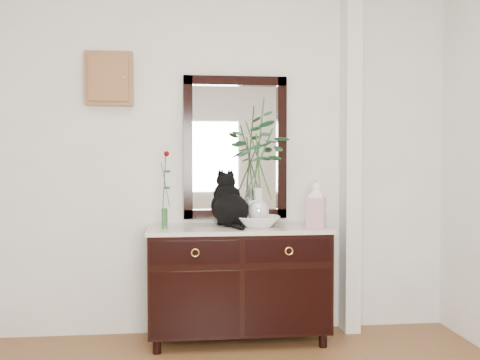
{
  "coord_description": "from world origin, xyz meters",
  "views": [
    {
      "loc": [
        -0.32,
        -2.16,
        1.33
      ],
      "look_at": [
        0.1,
        1.63,
        1.2
      ],
      "focal_mm": 40.0,
      "sensor_mm": 36.0,
      "label": 1
    }
  ],
  "objects": [
    {
      "name": "lotus_bowl",
      "position": [
        0.25,
        1.73,
        0.89
      ],
      "size": [
        0.37,
        0.37,
        0.08
      ],
      "primitive_type": "imported",
      "rotation": [
        0.0,
        0.0,
        -0.15
      ],
      "color": "white",
      "rests_on": "sideboard"
    },
    {
      "name": "sideboard",
      "position": [
        0.1,
        1.73,
        0.47
      ],
      "size": [
        1.33,
        0.52,
        0.82
      ],
      "color": "black",
      "rests_on": "ground"
    },
    {
      "name": "pilaster",
      "position": [
        1.0,
        1.9,
        1.35
      ],
      "size": [
        0.12,
        0.2,
        2.7
      ],
      "primitive_type": "cube",
      "color": "white",
      "rests_on": "ground"
    },
    {
      "name": "vase_branches",
      "position": [
        0.25,
        1.73,
        1.34
      ],
      "size": [
        0.5,
        0.5,
        0.94
      ],
      "primitive_type": null,
      "rotation": [
        0.0,
        0.0,
        -0.12
      ],
      "color": "silver",
      "rests_on": "lotus_bowl"
    },
    {
      "name": "bud_vase_rose",
      "position": [
        -0.44,
        1.7,
        1.13
      ],
      "size": [
        0.08,
        0.08,
        0.57
      ],
      "primitive_type": null,
      "rotation": [
        0.0,
        0.0,
        0.21
      ],
      "color": "#2D5E2E",
      "rests_on": "sideboard"
    },
    {
      "name": "wall_mirror",
      "position": [
        0.1,
        1.97,
        1.44
      ],
      "size": [
        0.8,
        0.06,
        1.1
      ],
      "color": "black",
      "rests_on": "wall_back"
    },
    {
      "name": "key_cabinet",
      "position": [
        -0.85,
        1.94,
        1.95
      ],
      "size": [
        0.35,
        0.1,
        0.4
      ],
      "primitive_type": "cube",
      "color": "brown",
      "rests_on": "wall_back"
    },
    {
      "name": "wall_back",
      "position": [
        0.0,
        1.98,
        1.35
      ],
      "size": [
        3.6,
        0.04,
        2.7
      ],
      "primitive_type": "cube",
      "color": "white",
      "rests_on": "ground"
    },
    {
      "name": "cat",
      "position": [
        0.05,
        1.78,
        1.05
      ],
      "size": [
        0.38,
        0.42,
        0.41
      ],
      "primitive_type": null,
      "rotation": [
        0.0,
        0.0,
        0.31
      ],
      "color": "black",
      "rests_on": "sideboard"
    },
    {
      "name": "ginger_jar",
      "position": [
        0.67,
        1.68,
        1.02
      ],
      "size": [
        0.17,
        0.17,
        0.34
      ],
      "primitive_type": null,
      "rotation": [
        0.0,
        0.0,
        -0.4
      ],
      "color": "white",
      "rests_on": "sideboard"
    }
  ]
}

